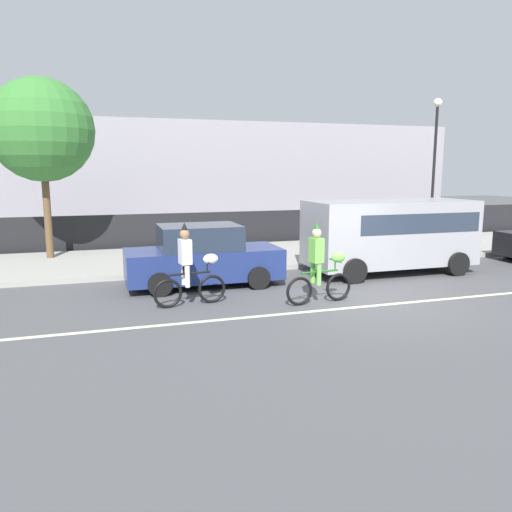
# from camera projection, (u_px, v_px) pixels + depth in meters

# --- Properties ---
(ground_plane) EXTENTS (80.00, 80.00, 0.00)m
(ground_plane) POSITION_uv_depth(u_px,v_px,m) (372.00, 300.00, 11.98)
(ground_plane) COLOR #4C4C4F
(road_centre_line) EXTENTS (36.00, 0.14, 0.01)m
(road_centre_line) POSITION_uv_depth(u_px,v_px,m) (384.00, 305.00, 11.51)
(road_centre_line) COLOR beige
(road_centre_line) RESTS_ON ground
(sidewalk_curb) EXTENTS (60.00, 5.00, 0.15)m
(sidewalk_curb) POSITION_uv_depth(u_px,v_px,m) (279.00, 254.00, 18.07)
(sidewalk_curb) COLOR #9E9B93
(sidewalk_curb) RESTS_ON ground
(fence_line) EXTENTS (40.00, 0.08, 1.40)m
(fence_line) POSITION_uv_depth(u_px,v_px,m) (255.00, 228.00, 20.68)
(fence_line) COLOR black
(fence_line) RESTS_ON ground
(building_backdrop) EXTENTS (28.00, 8.00, 5.46)m
(building_backdrop) POSITION_uv_depth(u_px,v_px,m) (186.00, 176.00, 28.01)
(building_backdrop) COLOR #99939E
(building_backdrop) RESTS_ON ground
(parade_cyclist_zebra) EXTENTS (1.72, 0.51, 1.92)m
(parade_cyclist_zebra) POSITION_uv_depth(u_px,v_px,m) (190.00, 269.00, 11.33)
(parade_cyclist_zebra) COLOR black
(parade_cyclist_zebra) RESTS_ON ground
(parade_cyclist_lime) EXTENTS (1.72, 0.50, 1.92)m
(parade_cyclist_lime) POSITION_uv_depth(u_px,v_px,m) (320.00, 268.00, 11.53)
(parade_cyclist_lime) COLOR black
(parade_cyclist_lime) RESTS_ON ground
(parked_van_grey) EXTENTS (5.00, 2.22, 2.18)m
(parked_van_grey) POSITION_uv_depth(u_px,v_px,m) (392.00, 231.00, 14.95)
(parked_van_grey) COLOR #99999E
(parked_van_grey) RESTS_ON ground
(parked_car_navy) EXTENTS (4.10, 1.92, 1.64)m
(parked_car_navy) POSITION_uv_depth(u_px,v_px,m) (202.00, 257.00, 13.32)
(parked_car_navy) COLOR navy
(parked_car_navy) RESTS_ON ground
(street_lamp_post) EXTENTS (0.36, 0.36, 5.86)m
(street_lamp_post) POSITION_uv_depth(u_px,v_px,m) (435.00, 148.00, 20.96)
(street_lamp_post) COLOR black
(street_lamp_post) RESTS_ON sidewalk_curb
(street_tree_near_lamp) EXTENTS (3.34, 3.34, 5.87)m
(street_tree_near_lamp) POSITION_uv_depth(u_px,v_px,m) (42.00, 130.00, 16.15)
(street_tree_near_lamp) COLOR brown
(street_tree_near_lamp) RESTS_ON sidewalk_curb
(pedestrian_onlooker) EXTENTS (0.32, 0.20, 1.62)m
(pedestrian_onlooker) POSITION_uv_depth(u_px,v_px,m) (449.00, 229.00, 17.64)
(pedestrian_onlooker) COLOR #33333D
(pedestrian_onlooker) RESTS_ON sidewalk_curb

